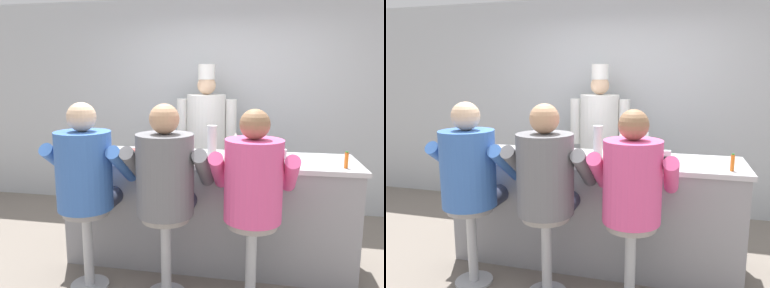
% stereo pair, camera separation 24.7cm
% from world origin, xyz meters
% --- Properties ---
extents(ground_plane, '(20.00, 20.00, 0.00)m').
position_xyz_m(ground_plane, '(0.00, 0.00, 0.00)').
color(ground_plane, slate).
extents(wall_back, '(10.00, 0.06, 2.70)m').
position_xyz_m(wall_back, '(0.00, 1.89, 1.35)').
color(wall_back, '#B2B7BC').
rests_on(wall_back, ground_plane).
extents(diner_counter, '(2.60, 0.73, 1.00)m').
position_xyz_m(diner_counter, '(0.00, 0.37, 0.50)').
color(diner_counter, gray).
rests_on(diner_counter, ground_plane).
extents(ketchup_bottle_red, '(0.07, 0.07, 0.24)m').
position_xyz_m(ketchup_bottle_red, '(0.25, 0.29, 1.11)').
color(ketchup_bottle_red, red).
rests_on(ketchup_bottle_red, diner_counter).
extents(mustard_bottle_yellow, '(0.07, 0.07, 0.22)m').
position_xyz_m(mustard_bottle_yellow, '(0.30, 0.18, 1.10)').
color(mustard_bottle_yellow, yellow).
rests_on(mustard_bottle_yellow, diner_counter).
extents(hot_sauce_bottle_orange, '(0.03, 0.03, 0.14)m').
position_xyz_m(hot_sauce_bottle_orange, '(1.14, 0.14, 1.06)').
color(hot_sauce_bottle_orange, orange).
rests_on(hot_sauce_bottle_orange, diner_counter).
extents(water_pitcher_clear, '(0.13, 0.11, 0.21)m').
position_xyz_m(water_pitcher_clear, '(0.41, 0.57, 1.10)').
color(water_pitcher_clear, silver).
rests_on(water_pitcher_clear, diner_counter).
extents(breakfast_plate, '(0.28, 0.28, 0.05)m').
position_xyz_m(breakfast_plate, '(-0.55, 0.12, 1.01)').
color(breakfast_plate, white).
rests_on(breakfast_plate, diner_counter).
extents(cereal_bowl, '(0.15, 0.15, 0.05)m').
position_xyz_m(cereal_bowl, '(-0.66, 0.36, 1.02)').
color(cereal_bowl, '#B24C47').
rests_on(cereal_bowl, diner_counter).
extents(coffee_mug_white, '(0.13, 0.08, 0.08)m').
position_xyz_m(coffee_mug_white, '(-0.27, 0.32, 1.04)').
color(coffee_mug_white, white).
rests_on(coffee_mug_white, diner_counter).
extents(cup_stack_steel, '(0.09, 0.09, 0.29)m').
position_xyz_m(cup_stack_steel, '(0.03, 0.35, 1.14)').
color(cup_stack_steel, '#B7BABF').
rests_on(cup_stack_steel, diner_counter).
extents(napkin_dispenser_chrome, '(0.11, 0.07, 0.13)m').
position_xyz_m(napkin_dispenser_chrome, '(0.62, 0.15, 1.06)').
color(napkin_dispenser_chrome, silver).
rests_on(napkin_dispenser_chrome, diner_counter).
extents(diner_seated_blue, '(0.66, 0.66, 1.52)m').
position_xyz_m(diner_seated_blue, '(-0.89, -0.26, 0.94)').
color(diner_seated_blue, '#B2B5BA').
rests_on(diner_seated_blue, ground_plane).
extents(diner_seated_grey, '(0.66, 0.65, 1.52)m').
position_xyz_m(diner_seated_grey, '(-0.23, -0.26, 0.94)').
color(diner_seated_grey, '#B2B5BA').
rests_on(diner_seated_grey, ground_plane).
extents(diner_seated_pink, '(0.64, 0.63, 1.49)m').
position_xyz_m(diner_seated_pink, '(0.42, -0.27, 0.93)').
color(diner_seated_pink, '#B2B5BA').
rests_on(diner_seated_pink, ground_plane).
extents(cook_in_whites_near, '(0.73, 0.47, 1.86)m').
position_xyz_m(cook_in_whites_near, '(-0.20, 1.52, 1.02)').
color(cook_in_whites_near, '#232328').
rests_on(cook_in_whites_near, ground_plane).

